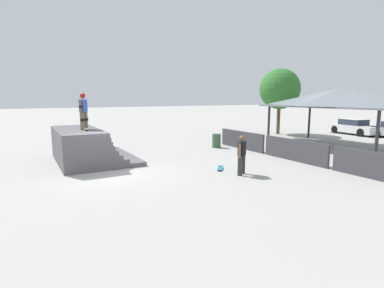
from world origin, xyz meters
name	(u,v)px	position (x,y,z in m)	size (l,w,h in m)	color
ground_plane	(112,173)	(0.00, 0.00, 0.00)	(160.00, 160.00, 0.00)	#A3A09B
quarter_pipe_ramp	(84,147)	(-2.88, -0.54, 0.71)	(4.73, 3.47, 1.60)	#565459
skater_on_deck	(83,109)	(-2.59, -0.54, 2.56)	(0.68, 0.52, 1.67)	#6B6051
skateboard_on_deck	(86,129)	(-2.12, -0.54, 1.65)	(0.78, 0.27, 0.09)	green
bystander_walking	(242,153)	(2.75, 4.47, 0.88)	(0.42, 0.59, 1.59)	#2D2D33
skateboard_on_ground	(220,168)	(1.60, 4.24, 0.06)	(0.73, 0.65, 0.09)	blue
barrier_fence	(294,150)	(1.94, 8.38, 0.52)	(11.90, 0.12, 1.05)	#3D3D42
pavilion_shelter	(338,98)	(0.26, 13.87, 3.01)	(8.61, 4.86, 3.57)	#2D2D33
tree_far_back	(280,89)	(-6.36, 15.74, 3.73)	(3.34, 3.34, 5.42)	brown
trash_bin	(216,141)	(-3.16, 7.28, 0.42)	(0.52, 0.52, 0.85)	#385B3D
parked_car_white	(354,127)	(-2.96, 20.94, 0.60)	(4.31, 2.17, 1.27)	silver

